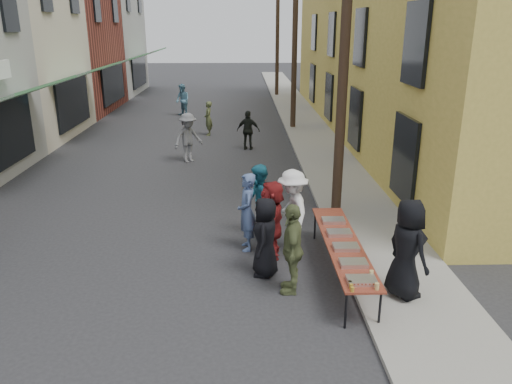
{
  "coord_description": "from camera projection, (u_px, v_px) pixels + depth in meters",
  "views": [
    {
      "loc": [
        1.78,
        -9.61,
        4.95
      ],
      "look_at": [
        2.08,
        1.22,
        1.3
      ],
      "focal_mm": 35.0,
      "sensor_mm": 36.0,
      "label": 1
    }
  ],
  "objects": [
    {
      "name": "guest_queue_back",
      "position": [
        272.0,
        219.0,
        10.96
      ],
      "size": [
        0.67,
        1.68,
        1.77
      ],
      "primitive_type": "imported",
      "rotation": [
        0.0,
        0.0,
        -1.66
      ],
      "color": "maroon",
      "rests_on": "ground"
    },
    {
      "name": "catering_tray_sausage",
      "position": [
        361.0,
        280.0,
        8.53
      ],
      "size": [
        0.5,
        0.33,
        0.08
      ],
      "primitive_type": "cube",
      "color": "maroon",
      "rests_on": "serving_table"
    },
    {
      "name": "catering_tray_foil_d",
      "position": [
        339.0,
        233.0,
        10.48
      ],
      "size": [
        0.5,
        0.33,
        0.08
      ],
      "primitive_type": "cube",
      "color": "#B2B2B7",
      "rests_on": "serving_table"
    },
    {
      "name": "sidewalk",
      "position": [
        307.0,
        127.0,
        24.96
      ],
      "size": [
        2.2,
        60.0,
        0.1
      ],
      "primitive_type": "cube",
      "color": "gray",
      "rests_on": "ground"
    },
    {
      "name": "condiment_jar_a",
      "position": [
        352.0,
        289.0,
        8.24
      ],
      "size": [
        0.07,
        0.07,
        0.08
      ],
      "primitive_type": "cylinder",
      "color": "#A57F26",
      "rests_on": "serving_table"
    },
    {
      "name": "utility_pole_mid",
      "position": [
        295.0,
        34.0,
        23.52
      ],
      "size": [
        0.26,
        0.26,
        9.0
      ],
      "primitive_type": "cylinder",
      "color": "#2D2116",
      "rests_on": "ground"
    },
    {
      "name": "passerby_mid",
      "position": [
        248.0,
        130.0,
        20.51
      ],
      "size": [
        1.01,
        0.58,
        1.62
      ],
      "primitive_type": "imported",
      "rotation": [
        0.0,
        0.0,
        2.93
      ],
      "color": "black",
      "rests_on": "ground"
    },
    {
      "name": "serving_table",
      "position": [
        343.0,
        244.0,
        10.12
      ],
      "size": [
        0.7,
        4.0,
        0.75
      ],
      "color": "maroon",
      "rests_on": "ground"
    },
    {
      "name": "guest_front_e",
      "position": [
        292.0,
        249.0,
        9.48
      ],
      "size": [
        0.57,
        1.11,
        1.81
      ],
      "primitive_type": "imported",
      "rotation": [
        0.0,
        0.0,
        -1.7
      ],
      "color": "#5B653A",
      "rests_on": "ground"
    },
    {
      "name": "passerby_left",
      "position": [
        188.0,
        138.0,
        18.62
      ],
      "size": [
        1.36,
        1.29,
        1.85
      ],
      "primitive_type": "imported",
      "rotation": [
        0.0,
        0.0,
        0.68
      ],
      "color": "slate",
      "rests_on": "ground"
    },
    {
      "name": "cup_stack",
      "position": [
        377.0,
        286.0,
        8.3
      ],
      "size": [
        0.08,
        0.08,
        0.12
      ],
      "primitive_type": "cylinder",
      "color": "tan",
      "rests_on": "serving_table"
    },
    {
      "name": "guest_front_a",
      "position": [
        265.0,
        237.0,
        10.15
      ],
      "size": [
        0.67,
        0.9,
        1.67
      ],
      "primitive_type": "imported",
      "rotation": [
        0.0,
        0.0,
        -1.75
      ],
      "color": "black",
      "rests_on": "ground"
    },
    {
      "name": "condiment_jar_c",
      "position": [
        350.0,
        283.0,
        8.43
      ],
      "size": [
        0.07,
        0.07,
        0.08
      ],
      "primitive_type": "cylinder",
      "color": "#A57F26",
      "rests_on": "serving_table"
    },
    {
      "name": "catering_tray_buns_end",
      "position": [
        333.0,
        220.0,
        11.14
      ],
      "size": [
        0.5,
        0.33,
        0.08
      ],
      "primitive_type": "cube",
      "color": "tan",
      "rests_on": "serving_table"
    },
    {
      "name": "building_ochre",
      "position": [
        447.0,
        23.0,
        22.59
      ],
      "size": [
        10.0,
        28.0,
        10.0
      ],
      "primitive_type": "cube",
      "color": "gold",
      "rests_on": "ground"
    },
    {
      "name": "server",
      "position": [
        407.0,
        249.0,
        9.12
      ],
      "size": [
        0.93,
        1.1,
        1.91
      ],
      "primitive_type": "imported",
      "rotation": [
        0.0,
        0.0,
        1.98
      ],
      "color": "black",
      "rests_on": "sidewalk"
    },
    {
      "name": "condiment_jar_b",
      "position": [
        351.0,
        286.0,
        8.34
      ],
      "size": [
        0.07,
        0.07,
        0.08
      ],
      "primitive_type": "cylinder",
      "color": "#A57F26",
      "rests_on": "serving_table"
    },
    {
      "name": "catering_tray_foil_b",
      "position": [
        353.0,
        263.0,
        9.15
      ],
      "size": [
        0.5,
        0.33,
        0.08
      ],
      "primitive_type": "cube",
      "color": "#B2B2B7",
      "rests_on": "serving_table"
    },
    {
      "name": "catering_tray_buns",
      "position": [
        346.0,
        247.0,
        9.81
      ],
      "size": [
        0.5,
        0.33,
        0.08
      ],
      "primitive_type": "cube",
      "color": "tan",
      "rests_on": "serving_table"
    },
    {
      "name": "utility_pole_near",
      "position": [
        345.0,
        44.0,
        12.15
      ],
      "size": [
        0.26,
        0.26,
        9.0
      ],
      "primitive_type": "cylinder",
      "color": "#2D2116",
      "rests_on": "ground"
    },
    {
      "name": "guest_front_d",
      "position": [
        292.0,
        211.0,
        11.24
      ],
      "size": [
        0.94,
        1.35,
        1.92
      ],
      "primitive_type": "imported",
      "rotation": [
        0.0,
        0.0,
        -1.37
      ],
      "color": "white",
      "rests_on": "ground"
    },
    {
      "name": "utility_pole_far",
      "position": [
        277.0,
        31.0,
        34.89
      ],
      "size": [
        0.26,
        0.26,
        9.0
      ],
      "primitive_type": "cylinder",
      "color": "#2D2116",
      "rests_on": "ground"
    },
    {
      "name": "guest_front_b",
      "position": [
        247.0,
        212.0,
        11.31
      ],
      "size": [
        0.5,
        0.7,
        1.81
      ],
      "primitive_type": "imported",
      "rotation": [
        0.0,
        0.0,
        -1.47
      ],
      "color": "#495F8D",
      "rests_on": "ground"
    },
    {
      "name": "guest_front_c",
      "position": [
        259.0,
        202.0,
        11.95
      ],
      "size": [
        0.76,
        0.94,
        1.82
      ],
      "primitive_type": "imported",
      "rotation": [
        0.0,
        0.0,
        -1.49
      ],
      "color": "teal",
      "rests_on": "ground"
    },
    {
      "name": "passerby_far",
      "position": [
        183.0,
        100.0,
        28.07
      ],
      "size": [
        1.08,
        1.1,
        1.79
      ],
      "primitive_type": "imported",
      "rotation": [
        0.0,
        0.0,
        5.43
      ],
      "color": "teal",
      "rests_on": "ground"
    },
    {
      "name": "ground",
      "position": [
        160.0,
        269.0,
        10.64
      ],
      "size": [
        120.0,
        120.0,
        0.0
      ],
      "primitive_type": "plane",
      "color": "#28282B",
      "rests_on": "ground"
    },
    {
      "name": "passerby_right",
      "position": [
        208.0,
        119.0,
        23.2
      ],
      "size": [
        0.42,
        0.6,
        1.58
      ],
      "primitive_type": "imported",
      "rotation": [
        0.0,
        0.0,
        4.79
      ],
      "color": "#4D5632",
      "rests_on": "ground"
    }
  ]
}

